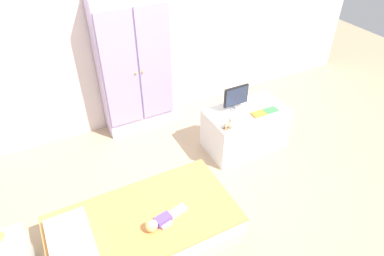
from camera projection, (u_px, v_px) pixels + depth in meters
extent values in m
cube|color=tan|center=(201.00, 198.00, 3.32)|extent=(10.00, 10.00, 0.02)
cube|color=silver|center=(132.00, 11.00, 3.61)|extent=(6.40, 0.05, 2.70)
cube|color=beige|center=(145.00, 234.00, 2.90)|extent=(1.54, 0.82, 0.14)
cube|color=silver|center=(144.00, 224.00, 2.82)|extent=(1.50, 0.78, 0.13)
cube|color=#EA934C|center=(143.00, 219.00, 2.77)|extent=(1.53, 0.81, 0.02)
cube|color=white|center=(71.00, 244.00, 2.54)|extent=(0.32, 0.59, 0.06)
cube|color=#6B4CB2|center=(163.00, 220.00, 2.72)|extent=(0.14, 0.11, 0.06)
cube|color=beige|center=(176.00, 210.00, 2.81)|extent=(0.16, 0.07, 0.04)
cube|color=beige|center=(179.00, 213.00, 2.79)|extent=(0.16, 0.07, 0.04)
cube|color=beige|center=(160.00, 217.00, 2.76)|extent=(0.10, 0.05, 0.03)
cube|color=beige|center=(167.00, 225.00, 2.70)|extent=(0.10, 0.05, 0.03)
sphere|color=beige|center=(152.00, 225.00, 2.66)|extent=(0.09, 0.09, 0.09)
sphere|color=#E0C67F|center=(151.00, 226.00, 2.65)|extent=(0.10, 0.10, 0.10)
cylinder|color=#B7B2AD|center=(1.00, 244.00, 2.43)|extent=(0.08, 0.08, 0.01)
cube|color=silver|center=(134.00, 66.00, 3.78)|extent=(0.79, 0.26, 1.60)
cube|color=#AF9DC9|center=(121.00, 73.00, 3.58)|extent=(0.37, 0.02, 1.31)
cube|color=#AF9DC9|center=(155.00, 65.00, 3.73)|extent=(0.37, 0.02, 1.31)
sphere|color=gold|center=(136.00, 73.00, 3.65)|extent=(0.02, 0.02, 0.02)
sphere|color=gold|center=(143.00, 72.00, 3.68)|extent=(0.02, 0.02, 0.02)
cube|color=silver|center=(245.00, 128.00, 3.80)|extent=(0.88, 0.50, 0.48)
cylinder|color=#99999E|center=(235.00, 109.00, 3.68)|extent=(0.10, 0.10, 0.01)
cylinder|color=#99999E|center=(235.00, 106.00, 3.66)|extent=(0.02, 0.02, 0.05)
cube|color=black|center=(236.00, 96.00, 3.58)|extent=(0.29, 0.02, 0.22)
cube|color=#28334C|center=(237.00, 96.00, 3.57)|extent=(0.27, 0.01, 0.20)
cube|color=#8E6642|center=(227.00, 127.00, 3.41)|extent=(0.10, 0.01, 0.01)
cube|color=#8E6642|center=(228.00, 129.00, 3.39)|extent=(0.10, 0.01, 0.01)
cube|color=#D1B289|center=(228.00, 124.00, 3.37)|extent=(0.07, 0.03, 0.04)
cylinder|color=#D1B289|center=(229.00, 125.00, 3.41)|extent=(0.01, 0.01, 0.02)
cylinder|color=#D1B289|center=(230.00, 126.00, 3.39)|extent=(0.01, 0.01, 0.02)
cylinder|color=#D1B289|center=(225.00, 127.00, 3.39)|extent=(0.01, 0.01, 0.02)
cylinder|color=#D1B289|center=(226.00, 128.00, 3.37)|extent=(0.01, 0.01, 0.02)
cylinder|color=#D1B289|center=(230.00, 121.00, 3.36)|extent=(0.02, 0.02, 0.02)
sphere|color=#D1B289|center=(230.00, 119.00, 3.35)|extent=(0.04, 0.04, 0.04)
cube|color=orange|center=(258.00, 114.00, 3.59)|extent=(0.15, 0.10, 0.02)
cube|color=#429E51|center=(271.00, 110.00, 3.65)|extent=(0.16, 0.10, 0.01)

